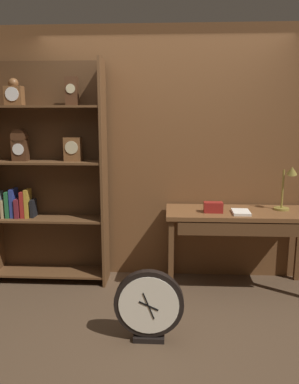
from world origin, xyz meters
name	(u,v)px	position (x,y,z in m)	size (l,w,h in m)	color
ground_plane	(160,340)	(0.00, 0.00, 0.00)	(10.00, 10.00, 0.00)	#4C3826
back_wood_panel	(164,156)	(0.00, 1.29, 1.30)	(4.80, 0.05, 2.60)	brown
bookshelf	(45,175)	(-1.20, 1.08, 1.12)	(1.18, 0.32, 2.25)	brown
workbench	(240,221)	(0.75, 0.93, 0.70)	(1.43, 0.55, 0.80)	brown
desk_lamp	(287,185)	(1.20, 1.00, 1.05)	(0.20, 0.19, 0.45)	olive
toolbox_small	(213,207)	(0.48, 0.88, 0.85)	(0.18, 0.10, 0.10)	maroon
open_repair_manual	(241,212)	(0.74, 0.86, 0.81)	(0.16, 0.22, 0.03)	silver
round_clock_large	(149,306)	(-0.09, -0.01, 0.29)	(0.53, 0.11, 0.57)	black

